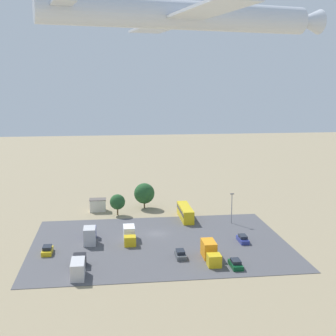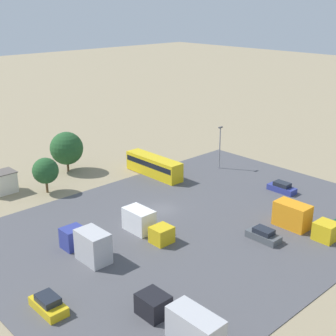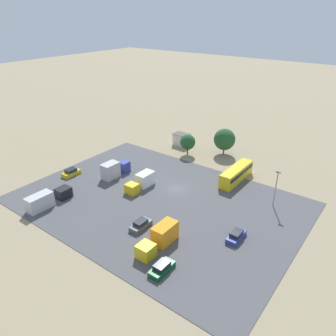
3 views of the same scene
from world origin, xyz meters
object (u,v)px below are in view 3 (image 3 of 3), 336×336
at_px(parked_car_2, 162,268).
at_px(parked_truck_0, 114,169).
at_px(parked_car_0, 236,236).
at_px(parked_car_3, 71,172).
at_px(bus, 236,173).
at_px(shed_building, 181,139).
at_px(parked_car_1, 141,225).
at_px(parked_truck_1, 47,199).
at_px(parked_truck_3, 142,182).
at_px(parked_truck_2, 160,238).

distance_m(parked_car_2, parked_truck_0, 32.06).
height_order(parked_car_0, parked_car_3, parked_car_3).
relative_size(bus, parked_truck_0, 1.57).
relative_size(shed_building, parked_truck_0, 0.61).
xyz_separation_m(parked_car_1, parked_car_3, (25.86, -5.49, 0.03)).
distance_m(parked_car_2, parked_truck_1, 28.49).
height_order(parked_car_2, parked_truck_3, parked_truck_3).
xyz_separation_m(shed_building, parked_truck_0, (1.20, 24.68, 0.06)).
bearing_deg(parked_car_2, parked_truck_0, -32.45).
relative_size(bus, parked_truck_3, 1.55).
bearing_deg(bus, parked_car_1, 78.55).
height_order(bus, parked_truck_1, bus).
relative_size(shed_building, parked_truck_1, 0.47).
bearing_deg(parked_truck_0, bus, 32.55).
distance_m(parked_truck_2, parked_truck_3, 19.51).
bearing_deg(parked_car_1, bus, -101.45).
distance_m(bus, parked_truck_2, 27.47).
bearing_deg(parked_car_2, parked_car_3, -18.12).
height_order(parked_car_0, parked_truck_3, parked_truck_3).
height_order(parked_car_0, parked_car_1, parked_car_0).
height_order(shed_building, parked_car_0, shed_building).
distance_m(parked_truck_1, parked_truck_2, 24.92).
relative_size(shed_building, parked_car_0, 1.01).
distance_m(bus, parked_truck_1, 39.58).
relative_size(parked_car_0, parked_car_1, 1.03).
bearing_deg(parked_truck_1, parked_truck_3, 59.18).
bearing_deg(parked_car_0, shed_building, -42.74).
distance_m(parked_car_2, parked_truck_3, 25.27).
distance_m(parked_car_3, parked_truck_2, 32.19).
xyz_separation_m(parked_car_0, parked_truck_1, (33.67, 12.58, 0.73)).
bearing_deg(bus, parked_truck_1, 52.04).
relative_size(parked_truck_0, parked_truck_1, 0.78).
relative_size(parked_car_0, parked_truck_3, 0.59).
xyz_separation_m(parked_car_2, parked_car_3, (35.20, -11.52, 0.05)).
bearing_deg(parked_car_0, parked_truck_0, -7.07).
bearing_deg(parked_car_2, parked_truck_3, -42.24).
xyz_separation_m(parked_car_1, parked_truck_2, (-5.52, 1.68, 0.84)).
bearing_deg(parked_truck_0, parked_car_2, -32.45).
height_order(parked_truck_0, parked_truck_1, parked_truck_0).
distance_m(parked_car_0, parked_car_1, 16.22).
distance_m(bus, parked_car_3, 37.14).
height_order(parked_car_0, parked_truck_2, parked_truck_2).
height_order(parked_car_1, parked_truck_2, parked_truck_2).
distance_m(parked_car_0, parked_car_2, 14.18).
height_order(parked_car_3, parked_truck_1, parked_truck_1).
bearing_deg(parked_truck_2, parked_car_0, -135.63).
bearing_deg(parked_truck_3, parked_truck_2, 139.67).
xyz_separation_m(parked_car_0, parked_car_2, (5.20, 13.19, -0.02)).
bearing_deg(parked_truck_1, parked_car_0, 20.48).
distance_m(parked_truck_0, parked_truck_1, 16.64).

